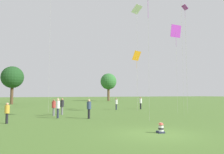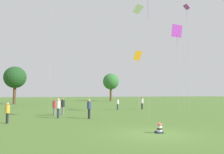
% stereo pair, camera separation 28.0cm
% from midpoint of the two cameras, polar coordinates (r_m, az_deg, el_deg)
% --- Properties ---
extents(ground_plane, '(300.00, 300.00, 0.00)m').
position_cam_midpoint_polar(ground_plane, '(12.57, 11.39, -14.43)').
color(ground_plane, '#4C702D').
extents(seated_toddler, '(0.41, 0.49, 0.59)m').
position_cam_midpoint_polar(seated_toddler, '(12.89, 12.89, -13.02)').
color(seated_toddler, '#282D47').
rests_on(seated_toddler, ground).
extents(person_standing_0, '(0.49, 0.49, 1.66)m').
position_cam_midpoint_polar(person_standing_0, '(22.83, -14.45, -7.37)').
color(person_standing_0, slate).
rests_on(person_standing_0, ground).
extents(person_standing_1, '(0.46, 0.46, 1.75)m').
position_cam_midpoint_polar(person_standing_1, '(31.86, 8.10, -6.48)').
color(person_standing_1, black).
rests_on(person_standing_1, ground).
extents(person_standing_2, '(0.37, 0.37, 1.79)m').
position_cam_midpoint_polar(person_standing_2, '(20.67, -13.47, -7.44)').
color(person_standing_2, '#282D42').
rests_on(person_standing_2, ground).
extents(person_standing_3, '(0.48, 0.48, 1.55)m').
position_cam_midpoint_polar(person_standing_3, '(18.26, -25.25, -8.04)').
color(person_standing_3, black).
rests_on(person_standing_3, ground).
extents(person_standing_4, '(0.49, 0.49, 1.61)m').
position_cam_midpoint_polar(person_standing_4, '(30.50, 1.72, -6.78)').
color(person_standing_4, '#282D42').
rests_on(person_standing_4, ground).
extents(person_standing_5, '(0.46, 0.46, 1.72)m').
position_cam_midpoint_polar(person_standing_5, '(19.77, -5.58, -7.85)').
color(person_standing_5, black).
rests_on(person_standing_5, ground).
extents(person_standing_6, '(0.51, 0.51, 1.74)m').
position_cam_midpoint_polar(person_standing_6, '(23.79, -12.37, -7.15)').
color(person_standing_6, slate).
rests_on(person_standing_6, ground).
extents(kite_1, '(1.65, 1.49, 14.43)m').
position_cam_midpoint_polar(kite_1, '(31.88, 7.10, 16.67)').
color(kite_1, white).
rests_on(kite_1, ground).
extents(kite_4, '(0.66, 0.87, 15.08)m').
position_cam_midpoint_polar(kite_4, '(34.64, 19.15, 15.65)').
color(kite_4, '#B738C6').
rests_on(kite_4, ground).
extents(kite_5, '(1.38, 1.02, 7.72)m').
position_cam_midpoint_polar(kite_5, '(28.56, 7.03, 5.34)').
color(kite_5, orange).
rests_on(kite_5, ground).
extents(kite_7, '(1.41, 0.34, 10.09)m').
position_cam_midpoint_polar(kite_7, '(26.60, 16.90, 11.15)').
color(kite_7, '#B738C6').
rests_on(kite_7, ground).
extents(distant_tree_1, '(5.05, 5.05, 8.65)m').
position_cam_midpoint_polar(distant_tree_1, '(68.67, -0.18, -1.23)').
color(distant_tree_1, brown).
rests_on(distant_tree_1, ground).
extents(distant_tree_2, '(4.67, 4.67, 8.12)m').
position_cam_midpoint_polar(distant_tree_2, '(51.38, -23.85, -0.13)').
color(distant_tree_2, brown).
rests_on(distant_tree_2, ground).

